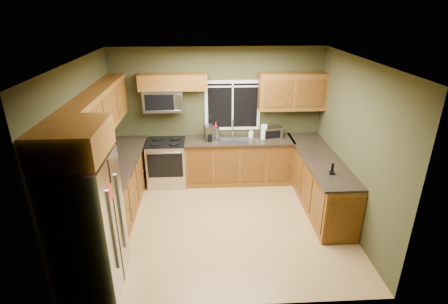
{
  "coord_description": "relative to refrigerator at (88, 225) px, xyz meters",
  "views": [
    {
      "loc": [
        -0.24,
        -5.02,
        3.44
      ],
      "look_at": [
        0.05,
        0.35,
        1.15
      ],
      "focal_mm": 28.0,
      "sensor_mm": 36.0,
      "label": 1
    }
  ],
  "objects": [
    {
      "name": "base_cabinets_peninsula",
      "position": [
        3.54,
        1.84,
        -0.45
      ],
      "size": [
        0.6,
        2.52,
        0.9
      ],
      "color": "brown",
      "rests_on": "ground"
    },
    {
      "name": "refrigerator",
      "position": [
        0.0,
        0.0,
        0.0
      ],
      "size": [
        0.74,
        0.9,
        1.8
      ],
      "color": "#B7B7BC",
      "rests_on": "ground"
    },
    {
      "name": "back_wall",
      "position": [
        1.74,
        3.1,
        0.45
      ],
      "size": [
        4.2,
        0.0,
        4.2
      ],
      "primitive_type": "plane",
      "rotation": [
        1.57,
        0.0,
        0.0
      ],
      "color": "#37381E",
      "rests_on": "ground"
    },
    {
      "name": "countertop_back",
      "position": [
        2.15,
        2.78,
        0.02
      ],
      "size": [
        2.17,
        0.65,
        0.04
      ],
      "primitive_type": "cube",
      "color": "black",
      "rests_on": "base_cabinets_back"
    },
    {
      "name": "left_wall",
      "position": [
        -0.36,
        1.3,
        0.45
      ],
      "size": [
        0.0,
        3.6,
        3.6
      ],
      "primitive_type": "plane",
      "rotation": [
        1.57,
        0.0,
        1.57
      ],
      "color": "#37381E",
      "rests_on": "ground"
    },
    {
      "name": "range",
      "position": [
        0.69,
        2.77,
        -0.43
      ],
      "size": [
        0.76,
        0.69,
        0.94
      ],
      "color": "#B7B7BC",
      "rests_on": "ground"
    },
    {
      "name": "window",
      "position": [
        2.04,
        3.08,
        0.65
      ],
      "size": [
        1.12,
        0.03,
        1.02
      ],
      "color": "white",
      "rests_on": "back_wall"
    },
    {
      "name": "right_wall",
      "position": [
        3.84,
        1.3,
        0.45
      ],
      "size": [
        0.0,
        3.6,
        3.6
      ],
      "primitive_type": "plane",
      "rotation": [
        1.57,
        0.0,
        -1.57
      ],
      "color": "#37381E",
      "rests_on": "ground"
    },
    {
      "name": "upper_cabinets_back_left",
      "position": [
        0.89,
        2.94,
        1.17
      ],
      "size": [
        1.3,
        0.33,
        0.3
      ],
      "primitive_type": "cube",
      "color": "brown",
      "rests_on": "back_wall"
    },
    {
      "name": "paper_towel_roll",
      "position": [
        2.65,
        2.78,
        0.19
      ],
      "size": [
        0.13,
        0.13,
        0.32
      ],
      "color": "white",
      "rests_on": "countertop_back"
    },
    {
      "name": "countertop_peninsula",
      "position": [
        3.51,
        1.85,
        0.02
      ],
      "size": [
        0.65,
        2.5,
        0.04
      ],
      "primitive_type": "cube",
      "color": "black",
      "rests_on": "base_cabinets_peninsula"
    },
    {
      "name": "countertop_left",
      "position": [
        -0.04,
        1.78,
        0.02
      ],
      "size": [
        0.65,
        2.65,
        0.04
      ],
      "primitive_type": "cube",
      "color": "black",
      "rests_on": "base_cabinets_left"
    },
    {
      "name": "toaster_oven",
      "position": [
        2.81,
        2.84,
        0.16
      ],
      "size": [
        0.42,
        0.35,
        0.23
      ],
      "color": "#B7B7BC",
      "rests_on": "countertop_back"
    },
    {
      "name": "sink",
      "position": [
        2.04,
        2.79,
        0.05
      ],
      "size": [
        0.6,
        0.42,
        0.36
      ],
      "color": "slate",
      "rests_on": "countertop_back"
    },
    {
      "name": "cordless_phone",
      "position": [
        3.48,
        1.16,
        0.1
      ],
      "size": [
        0.1,
        0.1,
        0.18
      ],
      "color": "black",
      "rests_on": "countertop_peninsula"
    },
    {
      "name": "coffee_maker",
      "position": [
        1.55,
        2.77,
        0.18
      ],
      "size": [
        0.23,
        0.28,
        0.3
      ],
      "color": "slate",
      "rests_on": "countertop_back"
    },
    {
      "name": "upper_cabinets_left",
      "position": [
        -0.2,
        1.78,
        0.96
      ],
      "size": [
        0.33,
        2.65,
        0.72
      ],
      "primitive_type": "cube",
      "color": "brown",
      "rests_on": "left_wall"
    },
    {
      "name": "base_cabinets_left",
      "position": [
        -0.06,
        1.78,
        -0.45
      ],
      "size": [
        0.6,
        2.65,
        0.9
      ],
      "primitive_type": "cube",
      "color": "brown",
      "rests_on": "ground"
    },
    {
      "name": "microwave",
      "position": [
        0.69,
        2.91,
        0.83
      ],
      "size": [
        0.76,
        0.41,
        0.42
      ],
      "color": "#B7B7BC",
      "rests_on": "back_wall"
    },
    {
      "name": "soap_bottle_b",
      "position": [
        2.4,
        2.86,
        0.13
      ],
      "size": [
        0.1,
        0.1,
        0.19
      ],
      "primitive_type": "imported",
      "rotation": [
        0.0,
        0.0,
        -0.2
      ],
      "color": "white",
      "rests_on": "countertop_back"
    },
    {
      "name": "floor",
      "position": [
        1.74,
        1.3,
        -0.9
      ],
      "size": [
        4.2,
        4.2,
        0.0
      ],
      "primitive_type": "plane",
      "color": "#A07B46",
      "rests_on": "ground"
    },
    {
      "name": "front_wall",
      "position": [
        1.74,
        -0.5,
        0.45
      ],
      "size": [
        4.2,
        0.0,
        4.2
      ],
      "primitive_type": "plane",
      "rotation": [
        -1.57,
        0.0,
        0.0
      ],
      "color": "#37381E",
      "rests_on": "ground"
    },
    {
      "name": "base_cabinets_back",
      "position": [
        2.15,
        2.8,
        -0.45
      ],
      "size": [
        2.17,
        0.6,
        0.9
      ],
      "primitive_type": "cube",
      "color": "brown",
      "rests_on": "ground"
    },
    {
      "name": "kettle",
      "position": [
        1.69,
        2.87,
        0.16
      ],
      "size": [
        0.17,
        0.17,
        0.27
      ],
      "color": "#B7B7BC",
      "rests_on": "countertop_back"
    },
    {
      "name": "ceiling",
      "position": [
        1.74,
        1.3,
        1.8
      ],
      "size": [
        4.2,
        4.2,
        0.0
      ],
      "primitive_type": "plane",
      "rotation": [
        3.14,
        0.0,
        0.0
      ],
      "color": "white",
      "rests_on": "back_wall"
    },
    {
      "name": "upper_cabinet_over_fridge",
      "position": [
        -0.0,
        0.0,
        1.13
      ],
      "size": [
        0.72,
        0.9,
        0.38
      ],
      "primitive_type": "cube",
      "color": "brown",
      "rests_on": "left_wall"
    },
    {
      "name": "upper_cabinets_back_right",
      "position": [
        3.19,
        2.94,
        0.96
      ],
      "size": [
        1.3,
        0.33,
        0.72
      ],
      "primitive_type": "cube",
      "color": "brown",
      "rests_on": "back_wall"
    },
    {
      "name": "soap_bottle_a",
      "position": [
        1.69,
        2.99,
        0.18
      ],
      "size": [
        0.13,
        0.13,
        0.29
      ],
      "primitive_type": "imported",
      "rotation": [
        0.0,
        0.0,
        0.15
      ],
      "color": "red",
      "rests_on": "countertop_back"
    }
  ]
}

